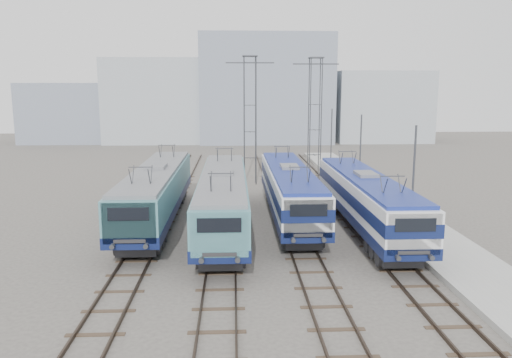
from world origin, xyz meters
The scene contains 16 objects.
ground centered at (0.00, 0.00, 0.00)m, with size 160.00×160.00×0.00m, color #514C47.
platform centered at (10.20, 8.00, 0.15)m, with size 4.00×70.00×0.30m, color #9E9E99.
locomotive_far_left centered at (-6.75, 7.61, 2.30)m, with size 2.93×18.49×3.48m.
locomotive_center_left centered at (-2.25, 5.37, 2.29)m, with size 2.92×18.42×3.47m.
locomotive_center_right centered at (2.25, 8.11, 2.28)m, with size 2.82×17.84×3.35m.
locomotive_far_right centered at (6.75, 5.08, 2.26)m, with size 2.79×17.65×3.32m.
catenary_tower_west centered at (0.00, 22.00, 6.64)m, with size 4.50×1.20×12.00m.
catenary_tower_east centered at (6.50, 24.00, 6.64)m, with size 4.50×1.20×12.00m.
mast_front centered at (8.60, 2.00, 3.50)m, with size 0.12×0.12×7.00m, color #3F4247.
mast_mid centered at (8.60, 14.00, 3.50)m, with size 0.12×0.12×7.00m, color #3F4247.
mast_rear centered at (8.60, 26.00, 3.50)m, with size 0.12×0.12×7.00m, color #3F4247.
safety_cone centered at (8.50, -0.27, 0.57)m, with size 0.35×0.35×0.53m, color #CD4410.
building_west centered at (-14.00, 62.00, 7.00)m, with size 18.00×12.00×14.00m, color #A1AAB2.
building_center centered at (4.00, 62.00, 9.00)m, with size 22.00×14.00×18.00m, color gray.
building_east centered at (24.00, 62.00, 6.00)m, with size 16.00×12.00×12.00m, color #A1AAB2.
building_far_west centered at (-30.00, 62.00, 5.00)m, with size 14.00×10.00×10.00m, color gray.
Camera 1 is at (-1.57, -25.37, 8.95)m, focal length 35.00 mm.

